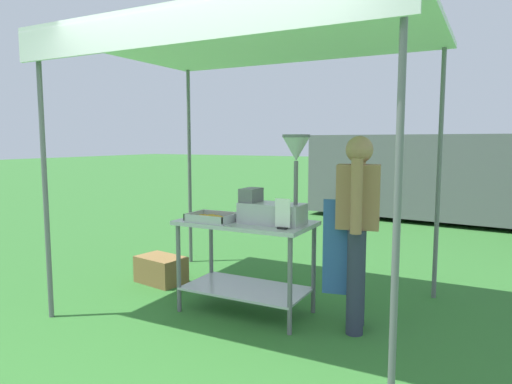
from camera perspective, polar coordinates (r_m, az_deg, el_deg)
The scene contains 9 objects.
ground_plane at distance 9.04m, azimuth 15.57°, elevation -3.84°, with size 70.00×70.00×0.00m, color #33702D.
stall_canopy at distance 4.24m, azimuth -0.67°, elevation 17.83°, with size 3.18×2.33×2.50m.
donut_cart at distance 4.18m, azimuth -1.28°, elevation -6.86°, with size 1.21×0.64×0.85m.
donut_tray at distance 4.14m, azimuth -5.36°, elevation -3.32°, with size 0.41×0.32×0.07m.
donut_fryer at distance 3.95m, azimuth 2.57°, elevation -0.41°, with size 0.62×0.28×0.77m.
menu_sign at distance 3.75m, azimuth 3.34°, elevation -3.01°, with size 0.13×0.05×0.25m.
vendor at distance 3.83m, azimuth 12.46°, elevation -3.76°, with size 0.46×0.54×1.61m.
supply_crate at distance 5.26m, azimuth -11.76°, elevation -9.45°, with size 0.58×0.43×0.29m.
van_grey at distance 9.83m, azimuth 23.46°, elevation 1.83°, with size 5.62×2.47×1.69m.
Camera 1 is at (1.82, -2.72, 1.57)m, focal length 32.07 mm.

